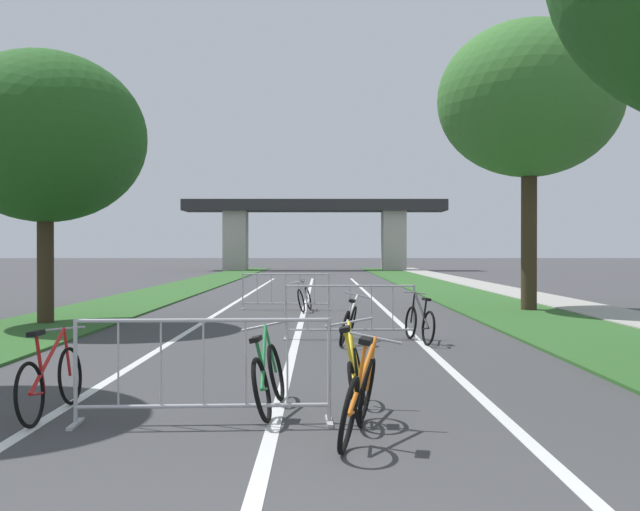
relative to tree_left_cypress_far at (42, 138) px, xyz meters
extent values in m
cube|color=#2D5B26|center=(0.17, 14.79, -4.30)|extent=(2.98, 70.19, 0.05)
cube|color=#2D5B26|center=(11.64, 14.79, -4.30)|extent=(2.98, 70.19, 0.05)
cube|color=#9E9B93|center=(14.07, 14.79, -4.29)|extent=(1.87, 70.19, 0.08)
cube|color=silver|center=(5.91, 6.38, -4.32)|extent=(0.14, 40.61, 0.01)
cube|color=silver|center=(8.24, 6.38, -4.32)|extent=(0.14, 40.61, 0.01)
cube|color=silver|center=(3.57, 6.38, -4.32)|extent=(0.14, 40.61, 0.01)
cube|color=#2D2D30|center=(5.91, 44.08, 1.16)|extent=(22.12, 3.50, 0.94)
cube|color=#ADA89E|center=(-0.80, 44.08, -1.82)|extent=(1.93, 2.40, 5.02)
cube|color=#ADA89E|center=(12.62, 44.08, -1.82)|extent=(1.93, 2.40, 5.02)
cylinder|color=#3D2D1E|center=(0.00, 0.00, -3.02)|extent=(0.37, 0.37, 2.60)
ellipsoid|color=#23561E|center=(0.00, 0.00, 0.01)|extent=(4.63, 4.63, 3.93)
cylinder|color=#3D2D1E|center=(12.25, 3.57, -2.30)|extent=(0.44, 0.44, 4.04)
ellipsoid|color=#38702D|center=(12.25, 3.57, 1.64)|extent=(5.13, 5.13, 4.36)
cylinder|color=#ADADB2|center=(3.96, -9.52, -3.80)|extent=(0.04, 0.04, 1.05)
cube|color=#ADADB2|center=(3.96, -9.52, -4.31)|extent=(0.08, 0.44, 0.03)
cylinder|color=#ADADB2|center=(6.45, -9.40, -3.80)|extent=(0.04, 0.04, 1.05)
cube|color=#ADADB2|center=(6.45, -9.40, -4.31)|extent=(0.08, 0.44, 0.03)
cylinder|color=#ADADB2|center=(5.21, -9.46, -3.30)|extent=(2.50, 0.16, 0.04)
cylinder|color=#ADADB2|center=(5.21, -9.46, -4.15)|extent=(2.50, 0.16, 0.04)
cylinder|color=#ADADB2|center=(4.37, -9.50, -3.71)|extent=(0.02, 0.02, 0.87)
cylinder|color=#ADADB2|center=(4.79, -9.48, -3.71)|extent=(0.02, 0.02, 0.87)
cylinder|color=#ADADB2|center=(5.21, -9.46, -3.71)|extent=(0.02, 0.02, 0.87)
cylinder|color=#ADADB2|center=(5.62, -9.44, -3.71)|extent=(0.02, 0.02, 0.87)
cylinder|color=#ADADB2|center=(6.04, -9.42, -3.71)|extent=(0.02, 0.02, 0.87)
cylinder|color=#ADADB2|center=(5.69, -2.72, -3.80)|extent=(0.04, 0.04, 1.05)
cube|color=#ADADB2|center=(5.69, -2.72, -4.31)|extent=(0.07, 0.44, 0.03)
cylinder|color=#ADADB2|center=(8.19, -2.67, -3.80)|extent=(0.04, 0.04, 1.05)
cube|color=#ADADB2|center=(8.19, -2.67, -4.31)|extent=(0.07, 0.44, 0.03)
cylinder|color=#ADADB2|center=(6.94, -2.70, -3.30)|extent=(2.50, 0.10, 0.04)
cylinder|color=#ADADB2|center=(6.94, -2.70, -4.15)|extent=(2.50, 0.10, 0.04)
cylinder|color=#ADADB2|center=(6.11, -2.71, -3.71)|extent=(0.02, 0.02, 0.87)
cylinder|color=#ADADB2|center=(6.53, -2.70, -3.71)|extent=(0.02, 0.02, 0.87)
cylinder|color=#ADADB2|center=(6.94, -2.70, -3.71)|extent=(0.02, 0.02, 0.87)
cylinder|color=#ADADB2|center=(7.36, -2.69, -3.71)|extent=(0.02, 0.02, 0.87)
cylinder|color=#ADADB2|center=(7.78, -2.68, -3.71)|extent=(0.02, 0.02, 0.87)
cylinder|color=#ADADB2|center=(4.12, 4.13, -3.80)|extent=(0.04, 0.04, 1.05)
cube|color=#ADADB2|center=(4.12, 4.13, -4.31)|extent=(0.08, 0.44, 0.03)
cylinder|color=#ADADB2|center=(6.62, 4.01, -3.80)|extent=(0.04, 0.04, 1.05)
cube|color=#ADADB2|center=(6.62, 4.01, -4.31)|extent=(0.08, 0.44, 0.03)
cylinder|color=#ADADB2|center=(5.37, 4.07, -3.30)|extent=(2.50, 0.17, 0.04)
cylinder|color=#ADADB2|center=(5.37, 4.07, -4.15)|extent=(2.50, 0.17, 0.04)
cylinder|color=#ADADB2|center=(4.54, 4.11, -3.71)|extent=(0.02, 0.02, 0.87)
cylinder|color=#ADADB2|center=(4.96, 4.09, -3.71)|extent=(0.02, 0.02, 0.87)
cylinder|color=#ADADB2|center=(5.37, 4.07, -3.71)|extent=(0.02, 0.02, 0.87)
cylinder|color=#ADADB2|center=(5.79, 4.05, -3.71)|extent=(0.02, 0.02, 0.87)
cylinder|color=#ADADB2|center=(6.20, 4.03, -3.71)|extent=(0.02, 0.02, 0.87)
torus|color=black|center=(6.80, -3.83, -4.00)|extent=(0.29, 0.68, 0.65)
torus|color=black|center=(6.98, -2.75, -4.00)|extent=(0.29, 0.68, 0.65)
cylinder|color=silver|center=(6.94, -3.32, -3.73)|extent=(0.32, 1.04, 0.57)
cylinder|color=silver|center=(6.90, -3.53, -3.78)|extent=(0.15, 0.14, 0.53)
cylinder|color=silver|center=(6.82, -3.66, -4.02)|extent=(0.07, 0.35, 0.08)
cylinder|color=silver|center=(7.03, -2.78, -3.73)|extent=(0.15, 0.11, 0.54)
cube|color=black|center=(6.95, -3.58, -3.52)|extent=(0.15, 0.25, 0.07)
cylinder|color=#99999E|center=(7.08, -2.82, -3.47)|extent=(0.48, 0.11, 0.13)
torus|color=black|center=(3.54, -9.61, -4.00)|extent=(0.11, 0.65, 0.64)
torus|color=black|center=(3.57, -8.56, -4.00)|extent=(0.11, 0.65, 0.64)
cylinder|color=red|center=(3.53, -9.11, -3.74)|extent=(0.06, 1.02, 0.57)
cylinder|color=red|center=(3.53, -9.31, -3.75)|extent=(0.11, 0.12, 0.62)
cylinder|color=red|center=(3.55, -9.44, -4.03)|extent=(0.04, 0.34, 0.08)
cylinder|color=red|center=(3.55, -8.59, -3.74)|extent=(0.09, 0.09, 0.54)
cube|color=black|center=(3.50, -9.34, -3.44)|extent=(0.11, 0.24, 0.06)
cylinder|color=#99999E|center=(3.52, -8.61, -3.47)|extent=(0.46, 0.04, 0.07)
torus|color=black|center=(6.70, -9.62, -4.00)|extent=(0.22, 0.66, 0.65)
torus|color=black|center=(6.80, -8.58, -4.00)|extent=(0.22, 0.66, 0.65)
cylinder|color=gold|center=(6.69, -9.12, -3.70)|extent=(0.06, 1.02, 0.63)
cylinder|color=gold|center=(6.68, -9.32, -3.72)|extent=(0.18, 0.11, 0.66)
cylinder|color=gold|center=(6.72, -9.45, -4.02)|extent=(0.07, 0.34, 0.08)
cylinder|color=gold|center=(6.74, -8.60, -3.70)|extent=(0.16, 0.08, 0.61)
cube|color=black|center=(6.61, -9.35, -3.40)|extent=(0.13, 0.25, 0.07)
cylinder|color=#99999E|center=(6.68, -8.62, -3.40)|extent=(0.54, 0.08, 0.13)
torus|color=black|center=(6.61, -10.51, -3.99)|extent=(0.30, 0.69, 0.67)
torus|color=black|center=(6.82, -9.46, -3.99)|extent=(0.30, 0.69, 0.67)
cylinder|color=orange|center=(6.76, -10.02, -3.73)|extent=(0.34, 1.02, 0.56)
cylinder|color=orange|center=(6.72, -10.22, -3.72)|extent=(0.15, 0.15, 0.65)
cylinder|color=orange|center=(6.64, -10.34, -4.02)|extent=(0.09, 0.35, 0.08)
cylinder|color=orange|center=(6.86, -9.49, -3.73)|extent=(0.13, 0.11, 0.54)
cube|color=black|center=(6.77, -10.27, -3.40)|extent=(0.15, 0.26, 0.07)
cylinder|color=#99999E|center=(6.91, -9.53, -3.46)|extent=(0.51, 0.13, 0.12)
torus|color=black|center=(5.78, -9.41, -4.00)|extent=(0.24, 0.67, 0.66)
torus|color=black|center=(5.86, -8.39, -4.00)|extent=(0.24, 0.67, 0.66)
cylinder|color=#1E7238|center=(5.76, -8.92, -3.73)|extent=(0.08, 1.00, 0.57)
cylinder|color=#1E7238|center=(5.76, -9.12, -3.78)|extent=(0.17, 0.11, 0.53)
cylinder|color=#1E7238|center=(5.80, -9.25, -4.02)|extent=(0.06, 0.33, 0.08)
cylinder|color=#1E7238|center=(5.80, -8.41, -3.73)|extent=(0.16, 0.08, 0.55)
cube|color=black|center=(5.70, -9.15, -3.52)|extent=(0.13, 0.25, 0.07)
cylinder|color=#99999E|center=(5.74, -8.43, -3.46)|extent=(0.54, 0.07, 0.14)
torus|color=black|center=(8.32, -3.67, -4.01)|extent=(0.22, 0.64, 0.64)
torus|color=black|center=(8.13, -2.67, -4.01)|extent=(0.22, 0.64, 0.64)
cylinder|color=black|center=(8.26, -3.19, -3.72)|extent=(0.16, 0.99, 0.62)
cylinder|color=black|center=(8.29, -3.38, -3.78)|extent=(0.12, 0.11, 0.56)
cylinder|color=black|center=(8.29, -3.51, -4.03)|extent=(0.09, 0.33, 0.08)
cylinder|color=black|center=(8.16, -2.69, -3.72)|extent=(0.11, 0.08, 0.59)
cube|color=black|center=(8.32, -3.41, -3.51)|extent=(0.15, 0.26, 0.06)
cylinder|color=#99999E|center=(8.20, -2.71, -3.43)|extent=(0.46, 0.11, 0.07)
torus|color=black|center=(6.02, 4.11, -3.99)|extent=(0.29, 0.69, 0.66)
torus|color=black|center=(5.85, 3.02, -3.99)|extent=(0.29, 0.69, 0.66)
cylinder|color=#B7B7BC|center=(5.88, 3.60, -3.74)|extent=(0.32, 1.04, 0.55)
cylinder|color=#B7B7BC|center=(5.92, 3.81, -3.76)|extent=(0.16, 0.15, 0.57)
cylinder|color=#B7B7BC|center=(5.99, 3.93, -4.02)|extent=(0.07, 0.36, 0.08)
cylinder|color=#B7B7BC|center=(5.79, 3.06, -3.74)|extent=(0.15, 0.11, 0.52)
cube|color=black|center=(5.86, 3.85, -3.48)|extent=(0.14, 0.25, 0.07)
cylinder|color=#99999E|center=(5.74, 3.09, -3.48)|extent=(0.46, 0.10, 0.13)
camera|label=1|loc=(6.36, -16.52, -2.60)|focal=40.11mm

